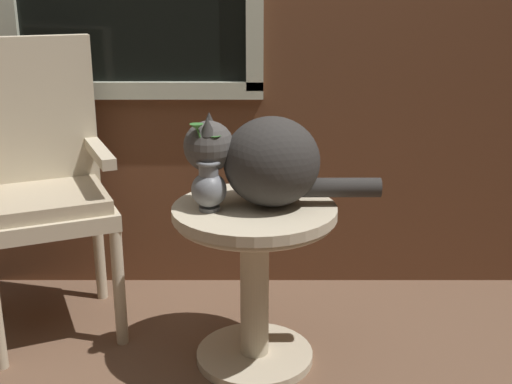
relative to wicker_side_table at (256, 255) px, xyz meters
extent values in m
plane|color=brown|center=(-0.21, -0.09, -0.40)|extent=(6.00, 6.00, 0.00)
cube|color=beige|center=(-0.49, 0.63, 0.46)|extent=(1.05, 0.03, 0.07)
cylinder|color=beige|center=(0.00, 0.00, -0.39)|extent=(0.41, 0.41, 0.03)
cylinder|color=beige|center=(0.00, 0.00, -0.11)|extent=(0.10, 0.10, 0.51)
cylinder|color=beige|center=(0.00, 0.00, 0.16)|extent=(0.55, 0.55, 0.03)
torus|color=beige|center=(0.00, 0.00, 0.13)|extent=(0.53, 0.53, 0.02)
cylinder|color=beige|center=(-0.49, 0.11, -0.18)|extent=(0.04, 0.04, 0.45)
cylinder|color=beige|center=(-0.65, 0.48, -0.18)|extent=(0.04, 0.04, 0.45)
cube|color=beige|center=(-0.77, 0.21, 0.08)|extent=(0.60, 0.59, 0.06)
cube|color=#BBA98B|center=(-0.77, 0.21, 0.13)|extent=(0.55, 0.54, 0.05)
cube|color=beige|center=(-0.84, 0.39, 0.40)|extent=(0.45, 0.24, 0.59)
cube|color=beige|center=(-0.57, 0.29, 0.29)|extent=(0.21, 0.39, 0.04)
ellipsoid|color=#33302D|center=(0.06, 0.02, 0.32)|extent=(0.32, 0.30, 0.30)
sphere|color=#494643|center=(-0.15, 0.02, 0.38)|extent=(0.17, 0.17, 0.17)
cone|color=#33302D|center=(-0.15, 0.06, 0.45)|extent=(0.05, 0.05, 0.06)
cone|color=#33302D|center=(-0.15, -0.03, 0.45)|extent=(0.05, 0.05, 0.06)
cylinder|color=#33302D|center=(0.27, 0.02, 0.24)|extent=(0.29, 0.07, 0.07)
cylinder|color=slate|center=(-0.15, -0.04, 0.18)|extent=(0.07, 0.07, 0.01)
ellipsoid|color=slate|center=(-0.15, -0.04, 0.25)|extent=(0.11, 0.11, 0.11)
cylinder|color=slate|center=(-0.15, -0.04, 0.31)|extent=(0.06, 0.06, 0.05)
torus|color=slate|center=(-0.15, -0.04, 0.34)|extent=(0.08, 0.08, 0.01)
cylinder|color=#387533|center=(-0.14, -0.03, 0.38)|extent=(0.03, 0.01, 0.08)
cone|color=#387533|center=(-0.13, -0.03, 0.41)|extent=(0.04, 0.04, 0.02)
cylinder|color=#387533|center=(-0.16, -0.04, 0.39)|extent=(0.04, 0.01, 0.12)
cone|color=#387533|center=(-0.18, -0.04, 0.45)|extent=(0.04, 0.04, 0.02)
cylinder|color=#387533|center=(-0.16, -0.04, 0.40)|extent=(0.04, 0.02, 0.12)
cone|color=#387533|center=(-0.18, -0.05, 0.46)|extent=(0.04, 0.04, 0.02)
camera|label=1|loc=(0.00, -2.04, 0.88)|focal=45.84mm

